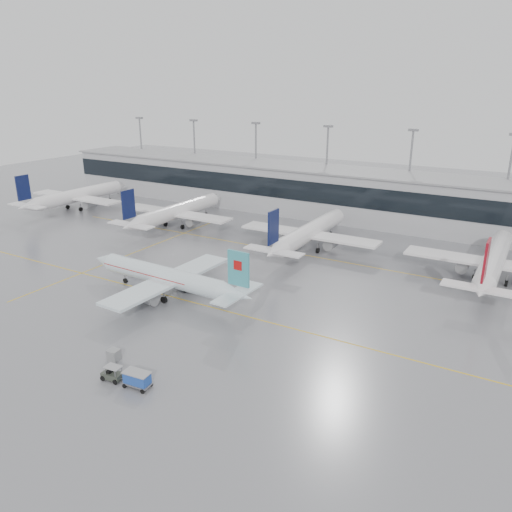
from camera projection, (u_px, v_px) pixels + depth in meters
The scene contains 16 objects.
ground at pixel (217, 309), 76.86m from camera, with size 320.00×320.00×0.00m, color gray.
taxi_line_main at pixel (217, 308), 76.86m from camera, with size 120.00×0.25×0.01m, color gold.
taxi_line_north at pixel (301, 254), 101.29m from camera, with size 120.00×0.25×0.01m, color gold.
taxi_line_cross at pixel (139, 251), 103.45m from camera, with size 0.25×60.00×0.01m, color gold.
terminal at pixel (357, 196), 125.40m from camera, with size 180.00×15.00×12.00m, color #A8A8AC.
terminal_glass at pixel (346, 196), 118.76m from camera, with size 180.00×0.20×5.00m, color black.
terminal_roof at pixel (358, 172), 123.37m from camera, with size 182.00×16.00×0.40m, color gray.
light_masts at pixel (367, 164), 127.89m from camera, with size 156.40×1.00×22.60m.
air_canada_jet at pixel (169, 278), 80.45m from camera, with size 33.43×25.88×10.17m.
parked_jet_a at pixel (76, 196), 136.63m from camera, with size 29.64×36.96×11.72m.
parked_jet_b at pixel (176, 212), 119.86m from camera, with size 29.64×36.96×11.72m.
parked_jet_c at pixel (309, 232), 103.09m from camera, with size 29.64×36.96×11.72m.
parked_jet_d at pixel (493, 261), 86.32m from camera, with size 29.64×36.96×11.72m.
baggage_tug at pixel (112, 375), 58.18m from camera, with size 3.76×1.77×1.80m.
baggage_cart at pixel (137, 378), 56.59m from camera, with size 3.30×2.05×1.94m.
gse_unit at pixel (114, 355), 62.37m from camera, with size 1.40×1.30×1.40m, color gray.
Camera 1 is at (40.73, -57.24, 32.79)m, focal length 35.00 mm.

